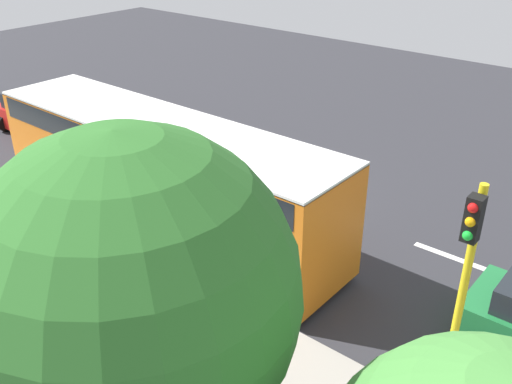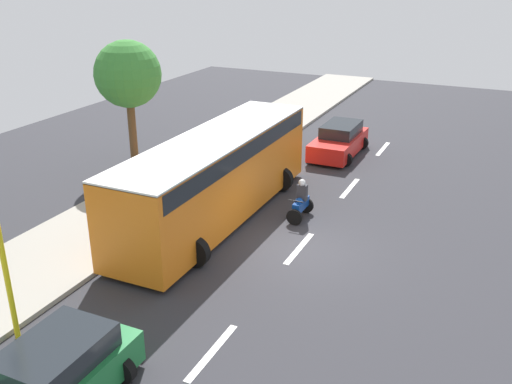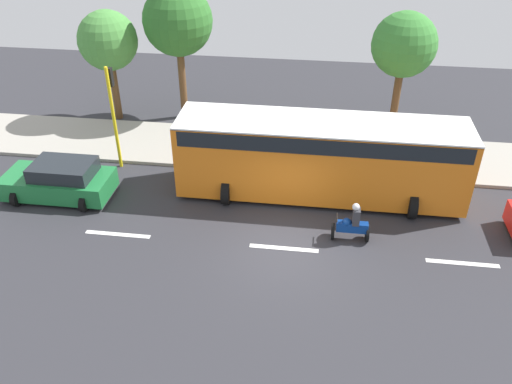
{
  "view_description": "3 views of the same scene",
  "coord_description": "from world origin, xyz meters",
  "px_view_note": "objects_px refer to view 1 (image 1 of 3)",
  "views": [
    {
      "loc": [
        12.82,
        9.81,
        8.3
      ],
      "look_at": [
        2.38,
        1.19,
        1.33
      ],
      "focal_mm": 40.21,
      "sensor_mm": 36.0,
      "label": 1
    },
    {
      "loc": [
        -5.8,
        15.94,
        8.89
      ],
      "look_at": [
        1.6,
        -0.01,
        1.76
      ],
      "focal_mm": 39.99,
      "sensor_mm": 36.0,
      "label": 2
    },
    {
      "loc": [
        -14.18,
        -0.92,
        11.48
      ],
      "look_at": [
        2.21,
        1.27,
        0.81
      ],
      "focal_mm": 36.68,
      "sensor_mm": 36.0,
      "label": 3
    }
  ],
  "objects_px": {
    "traffic_light_corner": "(465,274)",
    "pedestrian_near_signal": "(4,224)",
    "motorcycle": "(204,163)",
    "car_red": "(41,116)",
    "street_tree_south": "(132,295)",
    "city_bus": "(162,168)"
  },
  "relations": [
    {
      "from": "city_bus",
      "to": "pedestrian_near_signal",
      "type": "xyz_separation_m",
      "value": [
        3.67,
        -1.85,
        -0.79
      ]
    },
    {
      "from": "car_red",
      "to": "city_bus",
      "type": "distance_m",
      "value": 9.38
    },
    {
      "from": "pedestrian_near_signal",
      "to": "street_tree_south",
      "type": "xyz_separation_m",
      "value": [
        2.83,
        8.95,
        3.83
      ]
    },
    {
      "from": "car_red",
      "to": "motorcycle",
      "type": "distance_m",
      "value": 7.94
    },
    {
      "from": "motorcycle",
      "to": "street_tree_south",
      "type": "xyz_separation_m",
      "value": [
        9.33,
        8.35,
        4.25
      ]
    },
    {
      "from": "car_red",
      "to": "city_bus",
      "type": "relative_size",
      "value": 0.4
    },
    {
      "from": "car_red",
      "to": "traffic_light_corner",
      "type": "distance_m",
      "value": 18.15
    },
    {
      "from": "motorcycle",
      "to": "traffic_light_corner",
      "type": "xyz_separation_m",
      "value": [
        4.02,
        9.87,
        2.29
      ]
    },
    {
      "from": "traffic_light_corner",
      "to": "street_tree_south",
      "type": "height_order",
      "value": "street_tree_south"
    },
    {
      "from": "car_red",
      "to": "motorcycle",
      "type": "bearing_deg",
      "value": 97.04
    },
    {
      "from": "motorcycle",
      "to": "street_tree_south",
      "type": "distance_m",
      "value": 13.22
    },
    {
      "from": "pedestrian_near_signal",
      "to": "street_tree_south",
      "type": "height_order",
      "value": "street_tree_south"
    },
    {
      "from": "city_bus",
      "to": "motorcycle",
      "type": "bearing_deg",
      "value": -156.22
    },
    {
      "from": "pedestrian_near_signal",
      "to": "traffic_light_corner",
      "type": "height_order",
      "value": "traffic_light_corner"
    },
    {
      "from": "car_red",
      "to": "motorcycle",
      "type": "height_order",
      "value": "motorcycle"
    },
    {
      "from": "city_bus",
      "to": "car_red",
      "type": "bearing_deg",
      "value": -101.48
    },
    {
      "from": "pedestrian_near_signal",
      "to": "city_bus",
      "type": "bearing_deg",
      "value": 153.28
    },
    {
      "from": "traffic_light_corner",
      "to": "pedestrian_near_signal",
      "type": "bearing_deg",
      "value": -76.69
    },
    {
      "from": "car_red",
      "to": "traffic_light_corner",
      "type": "bearing_deg",
      "value": 80.27
    },
    {
      "from": "traffic_light_corner",
      "to": "street_tree_south",
      "type": "xyz_separation_m",
      "value": [
        5.31,
        -1.52,
        1.96
      ]
    },
    {
      "from": "traffic_light_corner",
      "to": "motorcycle",
      "type": "bearing_deg",
      "value": -112.15
    },
    {
      "from": "traffic_light_corner",
      "to": "car_red",
      "type": "bearing_deg",
      "value": -99.73
    }
  ]
}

